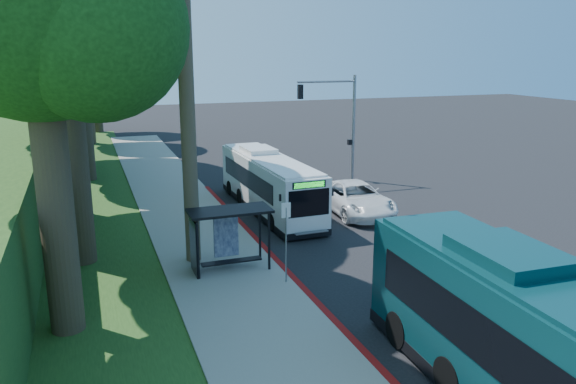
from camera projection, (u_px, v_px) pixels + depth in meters
name	position (u px, v px, depth m)	size (l,w,h in m)	color
ground	(355.00, 230.00, 27.35)	(140.00, 140.00, 0.00)	black
sidewalk	(208.00, 247.00, 24.90)	(4.50, 70.00, 0.12)	gray
red_curb	(287.00, 272.00, 22.03)	(0.25, 30.00, 0.13)	maroon
grass_verge	(72.00, 228.00, 27.56)	(8.00, 70.00, 0.06)	#234719
bus_shelter	(223.00, 227.00, 21.89)	(3.20, 1.51, 2.55)	black
stop_sign_pole	(286.00, 232.00, 20.49)	(0.35, 0.06, 3.17)	gray
traffic_signal_pole	(340.00, 115.00, 36.64)	(4.10, 0.30, 7.00)	gray
tree_2	(76.00, 19.00, 35.38)	(8.82, 8.40, 15.12)	#382B1E
tree_3	(46.00, 3.00, 41.63)	(10.08, 9.60, 17.28)	#382B1E
tree_4	(83.00, 37.00, 50.30)	(8.40, 8.00, 14.14)	#382B1E
tree_5	(93.00, 46.00, 58.10)	(7.35, 7.00, 12.86)	#382B1E
tree_6	(38.00, 5.00, 15.20)	(7.56, 7.20, 13.74)	#382B1E
white_bus	(269.00, 182.00, 30.46)	(2.56, 10.85, 3.22)	silver
teal_bus	(566.00, 366.00, 12.04)	(3.32, 13.31, 3.94)	#093034
pickup	(355.00, 198.00, 30.07)	(2.75, 5.97, 1.66)	white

